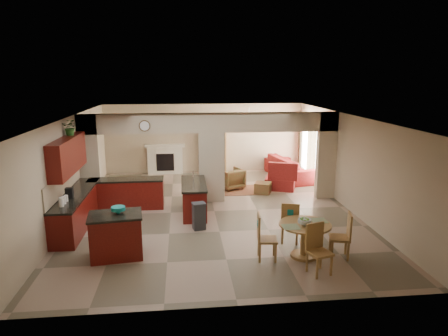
{
  "coord_description": "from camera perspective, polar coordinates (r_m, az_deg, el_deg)",
  "views": [
    {
      "loc": [
        -0.9,
        -11.16,
        3.92
      ],
      "look_at": [
        0.32,
        0.3,
        1.23
      ],
      "focal_mm": 32.0,
      "sensor_mm": 36.0,
      "label": 1
    }
  ],
  "objects": [
    {
      "name": "trash_can",
      "position": [
        10.44,
        -3.6,
        -7.01
      ],
      "size": [
        0.36,
        0.32,
        0.66
      ],
      "primitive_type": "cube",
      "rotation": [
        0.0,
        0.0,
        0.21
      ],
      "color": "#2C2C2E",
      "rests_on": "floor"
    },
    {
      "name": "peninsula",
      "position": [
        11.58,
        -4.32,
        -4.31
      ],
      "size": [
        0.7,
        1.85,
        0.91
      ],
      "color": "#420A07",
      "rests_on": "floor"
    },
    {
      "name": "partition_center_pier",
      "position": [
        12.52,
        -1.79,
        0.1
      ],
      "size": [
        0.8,
        0.25,
        2.2
      ],
      "primitive_type": "cube",
      "color": "tan",
      "rests_on": "floor"
    },
    {
      "name": "chaise",
      "position": [
        14.23,
        8.03,
        -2.16
      ],
      "size": [
        1.22,
        1.11,
        0.4
      ],
      "primitive_type": "cube",
      "rotation": [
        0.0,
        0.0,
        -0.34
      ],
      "color": "maroon",
      "rests_on": "floor"
    },
    {
      "name": "kitchen_island",
      "position": [
        9.17,
        -15.13,
        -9.28
      ],
      "size": [
        1.23,
        0.95,
        0.98
      ],
      "rotation": [
        0.0,
        0.0,
        0.13
      ],
      "color": "#420A07",
      "rests_on": "floor"
    },
    {
      "name": "wall_front",
      "position": [
        6.72,
        2.09,
        -8.91
      ],
      "size": [
        8.0,
        0.0,
        8.0
      ],
      "primitive_type": "plane",
      "rotation": [
        -1.57,
        0.0,
        0.0
      ],
      "color": "tan",
      "rests_on": "floor"
    },
    {
      "name": "drape_a_right",
      "position": [
        15.11,
        12.69,
        2.43
      ],
      "size": [
        0.1,
        0.28,
        2.3
      ],
      "primitive_type": "cube",
      "color": "#3D1C18",
      "rests_on": "wall_right"
    },
    {
      "name": "partition_right_pier",
      "position": [
        13.24,
        14.39,
        1.74
      ],
      "size": [
        0.6,
        0.25,
        2.8
      ],
      "primitive_type": "cube",
      "color": "tan",
      "rests_on": "floor"
    },
    {
      "name": "floor",
      "position": [
        11.86,
        -1.38,
        -6.17
      ],
      "size": [
        10.0,
        10.0,
        0.0
      ],
      "primitive_type": "plane",
      "color": "gray",
      "rests_on": "ground"
    },
    {
      "name": "ottoman",
      "position": [
        13.64,
        5.57,
        -2.84
      ],
      "size": [
        0.66,
        0.66,
        0.37
      ],
      "primitive_type": "cube",
      "rotation": [
        0.0,
        0.0,
        -0.41
      ],
      "color": "maroon",
      "rests_on": "floor"
    },
    {
      "name": "sofa",
      "position": [
        15.79,
        9.52,
        0.08
      ],
      "size": [
        2.93,
        1.6,
        0.81
      ],
      "primitive_type": "imported",
      "rotation": [
        0.0,
        0.0,
        1.76
      ],
      "color": "maroon",
      "rests_on": "floor"
    },
    {
      "name": "wall_right",
      "position": [
        12.45,
        17.26,
        0.84
      ],
      "size": [
        0.0,
        10.0,
        10.0
      ],
      "primitive_type": "plane",
      "rotation": [
        1.57,
        0.0,
        -1.57
      ],
      "color": "tan",
      "rests_on": "floor"
    },
    {
      "name": "chair_west",
      "position": [
        8.76,
        5.65,
        -9.53
      ],
      "size": [
        0.47,
        0.47,
        1.02
      ],
      "rotation": [
        0.0,
        0.0,
        1.46
      ],
      "color": "olive",
      "rests_on": "floor"
    },
    {
      "name": "drape_a_left",
      "position": [
        14.0,
        14.24,
        1.52
      ],
      "size": [
        0.1,
        0.28,
        2.3
      ],
      "primitive_type": "cube",
      "color": "#3D1C18",
      "rests_on": "wall_right"
    },
    {
      "name": "drape_b_right",
      "position": [
        16.71,
        10.85,
        3.51
      ],
      "size": [
        0.1,
        0.28,
        2.3
      ],
      "primitive_type": "cube",
      "color": "#3D1C18",
      "rests_on": "wall_right"
    },
    {
      "name": "chair_south",
      "position": [
        8.4,
        13.17,
        -10.87
      ],
      "size": [
        0.53,
        0.53,
        1.02
      ],
      "rotation": [
        0.0,
        0.0,
        0.31
      ],
      "color": "olive",
      "rests_on": "floor"
    },
    {
      "name": "upper_cabinets",
      "position": [
        10.95,
        -21.43,
        1.69
      ],
      "size": [
        0.35,
        2.4,
        0.9
      ],
      "primitive_type": "cube",
      "color": "#420A07",
      "rests_on": "wall_left"
    },
    {
      "name": "partition_left_pier",
      "position": [
        12.73,
        -18.65,
        1.01
      ],
      "size": [
        0.6,
        0.25,
        2.8
      ],
      "primitive_type": "cube",
      "color": "tan",
      "rests_on": "floor"
    },
    {
      "name": "fruit_bowl",
      "position": [
        8.81,
        11.42,
        -7.53
      ],
      "size": [
        0.28,
        0.28,
        0.15
      ],
      "primitive_type": "cylinder",
      "color": "#57A824",
      "rests_on": "dining_table"
    },
    {
      "name": "wall_clock",
      "position": [
        12.15,
        -11.28,
        5.92
      ],
      "size": [
        0.34,
        0.03,
        0.34
      ],
      "primitive_type": "cylinder",
      "rotation": [
        1.57,
        0.0,
        0.0
      ],
      "color": "#53391B",
      "rests_on": "partition_header"
    },
    {
      "name": "window_a",
      "position": [
        14.57,
        13.59,
        1.99
      ],
      "size": [
        0.02,
        0.9,
        1.9
      ],
      "primitive_type": "cube",
      "color": "white",
      "rests_on": "wall_right"
    },
    {
      "name": "rug",
      "position": [
        13.98,
        2.82,
        -3.15
      ],
      "size": [
        1.6,
        1.3,
        0.01
      ],
      "primitive_type": "cube",
      "color": "brown",
      "rests_on": "floor"
    },
    {
      "name": "shelving_unit",
      "position": [
        16.31,
        -1.57,
        2.45
      ],
      "size": [
        1.0,
        0.32,
        1.8
      ],
      "primitive_type": "cube",
      "color": "olive",
      "rests_on": "floor"
    },
    {
      "name": "wall_left",
      "position": [
        11.86,
        -21.07,
        -0.04
      ],
      "size": [
        0.0,
        10.0,
        10.0
      ],
      "primitive_type": "plane",
      "rotation": [
        1.57,
        0.0,
        1.57
      ],
      "color": "tan",
      "rests_on": "floor"
    },
    {
      "name": "partition_header",
      "position": [
        12.28,
        -1.83,
        6.48
      ],
      "size": [
        8.0,
        0.25,
        0.6
      ],
      "primitive_type": "cube",
      "color": "tan",
      "rests_on": "partition_center_pier"
    },
    {
      "name": "chair_east",
      "position": [
        9.17,
        16.76,
        -8.98
      ],
      "size": [
        0.51,
        0.51,
        1.02
      ],
      "rotation": [
        0.0,
        0.0,
        4.47
      ],
      "color": "olive",
      "rests_on": "floor"
    },
    {
      "name": "ceiling",
      "position": [
        11.25,
        -1.46,
        7.41
      ],
      "size": [
        10.0,
        10.0,
        0.0
      ],
      "primitive_type": "plane",
      "rotation": [
        3.14,
        0.0,
        0.0
      ],
      "color": "white",
      "rests_on": "wall_back"
    },
    {
      "name": "kitchen_counter",
      "position": [
        11.69,
        -17.49,
        -4.7
      ],
      "size": [
        2.52,
        3.29,
        1.48
      ],
      "color": "#420A07",
      "rests_on": "floor"
    },
    {
      "name": "plant",
      "position": [
        11.29,
        -21.11,
        5.44
      ],
      "size": [
        0.41,
        0.37,
        0.42
      ],
      "primitive_type": "imported",
      "rotation": [
        0.0,
        0.0,
        -0.11
      ],
      "color": "#124614",
      "rests_on": "upper_cabinets"
    },
    {
      "name": "chair_north",
      "position": [
        9.62,
        9.42,
        -7.53
      ],
      "size": [
        0.52,
        0.52,
        1.02
      ],
      "rotation": [
        0.0,
        0.0,
        2.85
      ],
      "color": "olive",
      "rests_on": "floor"
    },
    {
      "name": "dining_table",
      "position": [
        9.01,
        11.43,
        -9.36
      ],
      "size": [
        1.13,
        1.13,
        0.77
      ],
      "color": "olive",
      "rests_on": "floor"
    },
    {
      "name": "ceiling_fan",
      "position": [
        14.43,
        3.57,
        7.69
      ],
      "size": [
        1.0,
        1.0,
        0.1
      ],
      "primitive_type": "cylinder",
      "color": "white",
      "rests_on": "ceiling"
    },
    {
      "name": "wall_back",
      "position": [
        16.38,
        -2.85,
        4.25
      ],
      "size": [
        8.0,
        0.0,
        8.0
      ],
      "primitive_type": "plane",
      "rotation": [
        1.57,
        0.0,
        0.0
      ],
      "color": "tan",
      "rests_on": "floor"
    },
    {
      "name": "glazed_door",
      "position": [
        15.39,
        12.51,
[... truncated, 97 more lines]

